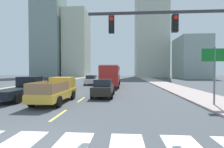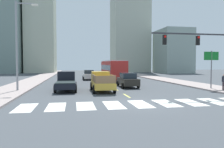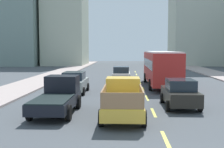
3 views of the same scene
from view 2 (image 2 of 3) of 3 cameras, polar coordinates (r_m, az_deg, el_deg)
ground_plane at (r=15.52m, az=7.40°, el=-7.76°), size 160.00×160.00×0.00m
sidewalk_right at (r=36.21m, az=15.60°, el=-1.73°), size 3.91×110.00×0.15m
sidewalk_left at (r=33.31m, az=-21.12°, el=-2.19°), size 3.91×110.00×0.15m
crosswalk_stripe_0 at (r=15.14m, az=-21.63°, el=-8.17°), size 1.20×3.01×0.01m
crosswalk_stripe_1 at (r=14.88m, az=-14.35°, el=-8.26°), size 1.20×3.01×0.01m
crosswalk_stripe_2 at (r=14.85m, az=-6.92°, el=-8.21°), size 1.20×3.01×0.01m
crosswalk_stripe_3 at (r=15.07m, az=0.40°, el=-8.04°), size 1.20×3.01×0.01m
crosswalk_stripe_4 at (r=15.52m, az=7.40°, el=-7.74°), size 1.20×3.01×0.01m
crosswalk_stripe_5 at (r=16.18m, az=13.91°, el=-7.37°), size 1.20×3.01×0.01m
crosswalk_stripe_6 at (r=17.03m, az=19.83°, el=-6.95°), size 1.20×3.01×0.01m
crosswalk_stripe_7 at (r=18.05m, az=25.12°, el=-6.50°), size 1.20×3.01×0.01m
lane_dash_0 at (r=19.32m, az=3.85°, el=-5.66°), size 0.16×2.40×0.01m
lane_dash_1 at (r=24.17m, az=1.01°, el=-3.97°), size 0.16×2.40×0.01m
lane_dash_2 at (r=29.06m, az=-0.87°, el=-2.84°), size 0.16×2.40×0.01m
lane_dash_3 at (r=33.99m, az=-2.20°, el=-2.04°), size 0.16×2.40×0.01m
lane_dash_4 at (r=38.93m, az=-3.19°, el=-1.44°), size 0.16×2.40×0.01m
lane_dash_5 at (r=43.89m, az=-3.96°, el=-0.97°), size 0.16×2.40×0.01m
lane_dash_6 at (r=48.86m, az=-4.57°, el=-0.60°), size 0.16×2.40×0.01m
lane_dash_7 at (r=53.83m, az=-5.07°, el=-0.30°), size 0.16×2.40×0.01m
pickup_stakebed at (r=22.66m, az=-2.70°, el=-2.05°), size 2.18×5.20×1.96m
pickup_dark at (r=23.56m, az=-11.88°, el=-1.96°), size 2.18×5.20×1.96m
city_bus at (r=35.95m, az=0.23°, el=1.33°), size 2.72×10.80×3.32m
sedan_near_right at (r=38.36m, az=-6.11°, el=-0.23°), size 2.02×4.40×1.72m
sedan_near_left at (r=30.91m, az=-12.04°, el=-0.98°), size 2.02×4.40×1.72m
sedan_mid at (r=26.09m, az=4.12°, el=-1.60°), size 2.02×4.40×1.72m
traffic_signal_gantry at (r=21.31m, az=23.83°, el=6.08°), size 7.84×0.27×6.00m
direction_sign_green at (r=25.94m, az=24.45°, el=2.95°), size 1.70×0.12×4.20m
streetlight_left at (r=23.92m, az=-23.24°, el=7.66°), size 2.20×0.28×9.00m
pedestrian_waiting at (r=24.83m, az=27.18°, el=-1.51°), size 0.53×0.34×1.64m
tower_tall_centre at (r=77.83m, az=4.61°, el=14.98°), size 11.79×11.18×38.75m
block_mid_left at (r=74.40m, az=-18.00°, el=10.38°), size 8.73×11.40×25.85m
block_mid_right at (r=74.28m, az=-26.27°, el=12.29°), size 10.38×10.12×31.07m
block_low_left at (r=70.69m, az=15.55°, el=5.70°), size 8.83×11.52×13.27m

